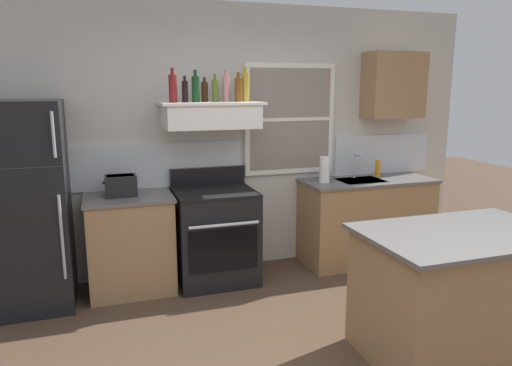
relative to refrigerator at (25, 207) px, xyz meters
name	(u,v)px	position (x,y,z in m)	size (l,w,h in m)	color
back_wall	(232,140)	(1.93, 0.39, 0.46)	(5.40, 0.11, 2.70)	beige
refrigerator	(25,207)	(0.00, 0.00, 0.00)	(0.70, 0.72, 1.78)	black
counter_left_of_stove	(131,243)	(0.85, 0.06, -0.43)	(0.79, 0.63, 0.91)	#9E754C
toaster	(121,185)	(0.79, 0.08, 0.12)	(0.30, 0.20, 0.19)	black
stove_range	(215,235)	(1.65, 0.02, -0.42)	(0.76, 0.69, 1.09)	black
range_hood_shelf	(211,115)	(1.65, 0.12, 0.73)	(0.96, 0.52, 0.24)	white
bottle_red_label_wine	(173,88)	(1.29, 0.08, 0.98)	(0.07, 0.07, 0.31)	maroon
bottle_balsamic_dark	(185,91)	(1.40, 0.07, 0.96)	(0.06, 0.06, 0.24)	black
bottle_dark_green_wine	(196,89)	(1.50, 0.08, 0.98)	(0.07, 0.07, 0.29)	#143819
bottle_brown_stout	(205,91)	(1.61, 0.18, 0.95)	(0.06, 0.06, 0.23)	#381E0F
bottle_olive_oil_square	(215,90)	(1.70, 0.12, 0.96)	(0.06, 0.06, 0.26)	#4C601E
bottle_rose_pink	(226,88)	(1.81, 0.16, 0.98)	(0.07, 0.07, 0.30)	#C67F84
bottle_amber_wine	(238,89)	(1.92, 0.09, 0.97)	(0.07, 0.07, 0.28)	brown
bottle_champagne_gold_foil	(245,87)	(2.00, 0.14, 0.99)	(0.08, 0.08, 0.33)	#B29333
counter_right_with_sink	(366,220)	(3.35, 0.06, -0.43)	(1.43, 0.63, 0.91)	#9E754C
sink_faucet	(356,162)	(3.25, 0.16, 0.20)	(0.03, 0.17, 0.28)	silver
paper_towel_roll	(325,169)	(2.83, 0.06, 0.16)	(0.11, 0.11, 0.27)	white
dish_soap_bottle	(378,169)	(3.53, 0.16, 0.11)	(0.06, 0.06, 0.18)	orange
kitchen_island	(459,293)	(2.98, -1.79, -0.43)	(1.40, 0.90, 0.91)	#9E754C
upper_cabinet_right	(394,85)	(3.70, 0.20, 1.01)	(0.64, 0.32, 0.70)	#9E754C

